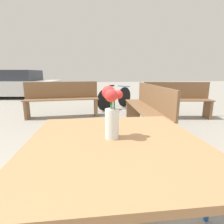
{
  "coord_description": "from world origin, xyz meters",
  "views": [
    {
      "loc": [
        -0.15,
        -0.81,
        1.06
      ],
      "look_at": [
        -0.01,
        0.04,
        0.87
      ],
      "focal_mm": 28.0,
      "sensor_mm": 36.0,
      "label": 1
    }
  ],
  "objects_px": {
    "bench_middle": "(177,99)",
    "bench_far": "(62,98)",
    "flower_vase": "(112,114)",
    "bench_near": "(148,106)",
    "bicycle": "(115,98)",
    "parked_car": "(13,84)",
    "table_front": "(116,158)"
  },
  "relations": [
    {
      "from": "bench_middle",
      "to": "bench_far",
      "type": "relative_size",
      "value": 0.92
    },
    {
      "from": "flower_vase",
      "to": "bench_middle",
      "type": "distance_m",
      "value": 3.64
    },
    {
      "from": "bench_near",
      "to": "bicycle",
      "type": "distance_m",
      "value": 2.21
    },
    {
      "from": "parked_car",
      "to": "bench_far",
      "type": "bearing_deg",
      "value": -57.31
    },
    {
      "from": "bench_near",
      "to": "flower_vase",
      "type": "bearing_deg",
      "value": -115.59
    },
    {
      "from": "bench_near",
      "to": "parked_car",
      "type": "relative_size",
      "value": 0.49
    },
    {
      "from": "bench_far",
      "to": "bicycle",
      "type": "bearing_deg",
      "value": 27.59
    },
    {
      "from": "flower_vase",
      "to": "bench_far",
      "type": "relative_size",
      "value": 0.15
    },
    {
      "from": "bench_middle",
      "to": "bench_far",
      "type": "distance_m",
      "value": 2.78
    },
    {
      "from": "bicycle",
      "to": "flower_vase",
      "type": "bearing_deg",
      "value": -100.59
    },
    {
      "from": "flower_vase",
      "to": "table_front",
      "type": "bearing_deg",
      "value": -72.72
    },
    {
      "from": "table_front",
      "to": "bench_far",
      "type": "distance_m",
      "value": 3.65
    },
    {
      "from": "table_front",
      "to": "bicycle",
      "type": "relative_size",
      "value": 0.82
    },
    {
      "from": "bench_middle",
      "to": "bicycle",
      "type": "distance_m",
      "value": 1.83
    },
    {
      "from": "bench_middle",
      "to": "flower_vase",
      "type": "bearing_deg",
      "value": -124.58
    },
    {
      "from": "flower_vase",
      "to": "bench_far",
      "type": "height_order",
      "value": "flower_vase"
    },
    {
      "from": "bench_near",
      "to": "bench_middle",
      "type": "relative_size",
      "value": 1.23
    },
    {
      "from": "bench_near",
      "to": "parked_car",
      "type": "bearing_deg",
      "value": 128.04
    },
    {
      "from": "bench_near",
      "to": "bicycle",
      "type": "xyz_separation_m",
      "value": [
        -0.21,
        2.2,
        -0.15
      ]
    },
    {
      "from": "flower_vase",
      "to": "parked_car",
      "type": "relative_size",
      "value": 0.07
    },
    {
      "from": "bicycle",
      "to": "table_front",
      "type": "bearing_deg",
      "value": -100.32
    },
    {
      "from": "table_front",
      "to": "parked_car",
      "type": "relative_size",
      "value": 0.24
    },
    {
      "from": "flower_vase",
      "to": "bench_near",
      "type": "relative_size",
      "value": 0.14
    },
    {
      "from": "flower_vase",
      "to": "bench_middle",
      "type": "relative_size",
      "value": 0.17
    },
    {
      "from": "table_front",
      "to": "flower_vase",
      "type": "xyz_separation_m",
      "value": [
        -0.01,
        0.04,
        0.22
      ]
    },
    {
      "from": "bench_near",
      "to": "parked_car",
      "type": "distance_m",
      "value": 6.84
    },
    {
      "from": "table_front",
      "to": "bicycle",
      "type": "bearing_deg",
      "value": 79.68
    },
    {
      "from": "table_front",
      "to": "flower_vase",
      "type": "bearing_deg",
      "value": 107.28
    },
    {
      "from": "table_front",
      "to": "bench_far",
      "type": "bearing_deg",
      "value": 100.71
    },
    {
      "from": "parked_car",
      "to": "bicycle",
      "type": "bearing_deg",
      "value": -38.51
    },
    {
      "from": "bench_far",
      "to": "bench_near",
      "type": "bearing_deg",
      "value": -40.46
    },
    {
      "from": "bench_far",
      "to": "parked_car",
      "type": "xyz_separation_m",
      "value": [
        -2.54,
        3.96,
        0.1
      ]
    }
  ]
}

